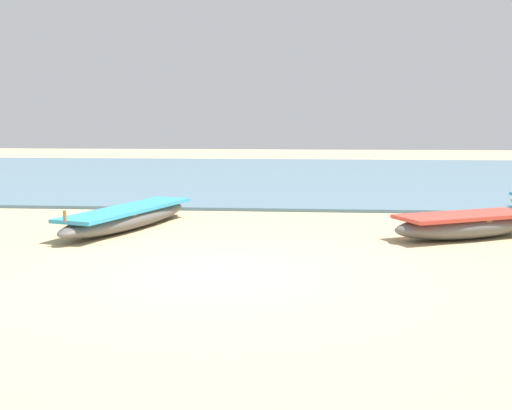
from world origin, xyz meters
TOP-DOWN VIEW (x-y plane):
  - ground at (0.00, 0.00)m, footprint 80.00×80.00m
  - sea_water at (0.00, 16.31)m, footprint 60.00×20.00m
  - fishing_boat_0 at (-2.35, 3.66)m, footprint 2.06×4.30m
  - fishing_boat_2 at (4.16, 3.19)m, footprint 3.10×2.18m

SIDE VIEW (x-z plane):
  - ground at x=0.00m, z-range 0.00..0.00m
  - sea_water at x=0.00m, z-range 0.00..0.08m
  - fishing_boat_0 at x=-2.35m, z-range -0.08..0.55m
  - fishing_boat_2 at x=4.16m, z-range -0.08..0.58m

